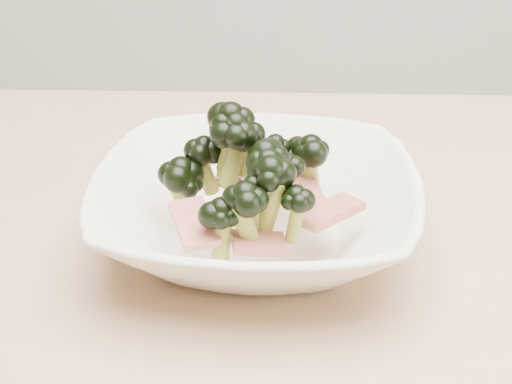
# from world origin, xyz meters

# --- Properties ---
(dining_table) EXTENTS (1.20, 0.80, 0.75)m
(dining_table) POSITION_xyz_m (0.00, 0.00, 0.65)
(dining_table) COLOR tan
(dining_table) RESTS_ON ground
(broccoli_dish) EXTENTS (0.29, 0.29, 0.13)m
(broccoli_dish) POSITION_xyz_m (-0.12, 0.02, 0.79)
(broccoli_dish) COLOR #EDE2C9
(broccoli_dish) RESTS_ON dining_table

